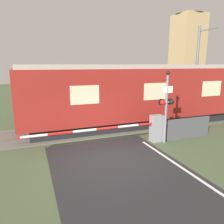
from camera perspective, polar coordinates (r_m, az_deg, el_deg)
ground_plane at (r=9.39m, az=-0.88°, el=-11.54°), size 80.00×80.00×0.00m
track_bed at (r=12.94m, az=-6.90°, el=-4.73°), size 36.00×3.20×0.13m
train at (r=13.89m, az=8.22°, el=4.53°), size 14.92×2.78×3.80m
crossing_barrier at (r=10.86m, az=9.06°, el=-4.28°), size 6.70×0.44×1.34m
signal_post at (r=10.69m, az=14.04°, el=2.23°), size 0.80×0.26×3.50m
catenary_pole at (r=18.88m, az=21.32°, el=10.59°), size 0.20×1.90×6.71m
distant_building at (r=40.11m, az=19.03°, el=15.34°), size 4.76×4.76×12.60m
roadside_fence at (r=12.09m, az=19.37°, el=-3.99°), size 2.63×0.06×1.10m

